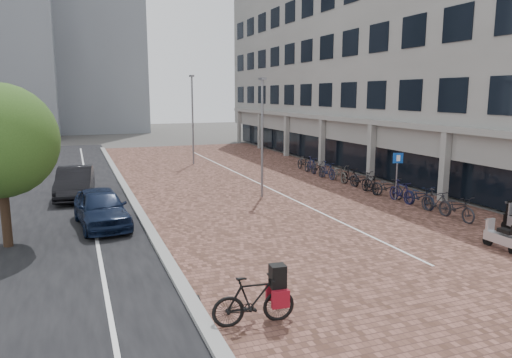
# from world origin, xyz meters

# --- Properties ---
(ground) EXTENTS (140.00, 140.00, 0.00)m
(ground) POSITION_xyz_m (0.00, 0.00, 0.00)
(ground) COLOR #474442
(ground) RESTS_ON ground
(plaza_brick) EXTENTS (14.50, 42.00, 0.04)m
(plaza_brick) POSITION_xyz_m (2.00, 12.00, 0.01)
(plaza_brick) COLOR brown
(plaza_brick) RESTS_ON ground
(street_asphalt) EXTENTS (8.00, 50.00, 0.03)m
(street_asphalt) POSITION_xyz_m (-9.00, 12.00, 0.01)
(street_asphalt) COLOR black
(street_asphalt) RESTS_ON ground
(curb) EXTENTS (0.35, 42.00, 0.14)m
(curb) POSITION_xyz_m (-5.10, 12.00, 0.07)
(curb) COLOR gray
(curb) RESTS_ON ground
(lane_line) EXTENTS (0.12, 44.00, 0.00)m
(lane_line) POSITION_xyz_m (-7.00, 12.00, 0.02)
(lane_line) COLOR white
(lane_line) RESTS_ON street_asphalt
(parking_line) EXTENTS (0.10, 30.00, 0.00)m
(parking_line) POSITION_xyz_m (2.20, 12.00, 0.04)
(parking_line) COLOR white
(parking_line) RESTS_ON plaza_brick
(office_building) EXTENTS (8.40, 40.00, 15.00)m
(office_building) POSITION_xyz_m (12.97, 16.00, 8.44)
(office_building) COLOR gray
(office_building) RESTS_ON ground
(bg_towers) EXTENTS (33.00, 23.00, 32.00)m
(bg_towers) POSITION_xyz_m (-14.34, 48.94, 13.96)
(bg_towers) COLOR gray
(bg_towers) RESTS_ON ground
(car_navy) EXTENTS (2.19, 4.49, 1.48)m
(car_navy) POSITION_xyz_m (-6.71, 5.18, 0.74)
(car_navy) COLOR #0D1832
(car_navy) RESTS_ON ground
(car_dark) EXTENTS (2.01, 4.75, 1.52)m
(car_dark) POSITION_xyz_m (-7.61, 11.01, 0.76)
(car_dark) COLOR black
(car_dark) RESTS_ON ground
(hero_bike) EXTENTS (1.93, 0.71, 1.34)m
(hero_bike) POSITION_xyz_m (-4.04, -4.44, 0.59)
(hero_bike) COLOR black
(hero_bike) RESTS_ON ground
(shoes) EXTENTS (0.44, 0.38, 0.10)m
(shoes) POSITION_xyz_m (-5.00, -2.88, 0.05)
(shoes) COLOR black
(shoes) RESTS_ON ground
(scooter_back) EXTENTS (0.45, 1.43, 0.98)m
(scooter_back) POSITION_xyz_m (5.32, -2.55, 0.49)
(scooter_back) COLOR silver
(scooter_back) RESTS_ON ground
(parking_sign) EXTENTS (0.47, 0.19, 2.32)m
(parking_sign) POSITION_xyz_m (6.74, 4.83, 1.54)
(parking_sign) COLOR slate
(parking_sign) RESTS_ON ground
(lamp_near) EXTENTS (0.12, 0.12, 5.78)m
(lamp_near) POSITION_xyz_m (1.04, 7.90, 2.89)
(lamp_near) COLOR slate
(lamp_near) RESTS_ON ground
(lamp_far) EXTENTS (0.12, 0.12, 6.32)m
(lamp_far) POSITION_xyz_m (0.53, 20.15, 3.16)
(lamp_far) COLOR slate
(lamp_far) RESTS_ON ground
(street_tree) EXTENTS (3.74, 3.74, 5.45)m
(street_tree) POSITION_xyz_m (-9.72, 3.76, 3.46)
(street_tree) COLOR #382619
(street_tree) RESTS_ON ground
(bike_row) EXTENTS (1.21, 15.80, 1.05)m
(bike_row) POSITION_xyz_m (6.76, 7.90, 0.52)
(bike_row) COLOR black
(bike_row) RESTS_ON ground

